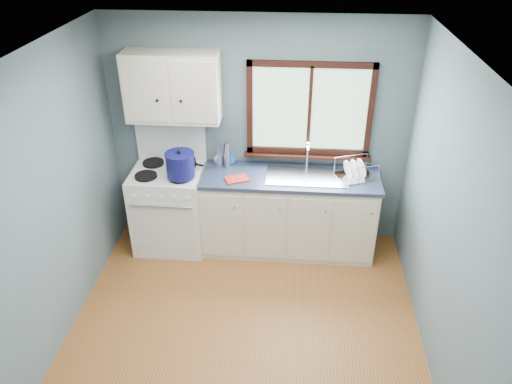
# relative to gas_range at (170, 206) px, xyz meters

# --- Properties ---
(floor) EXTENTS (3.20, 3.60, 0.02)m
(floor) POSITION_rel_gas_range_xyz_m (0.95, -1.47, -0.50)
(floor) COLOR #9A5B28
(floor) RESTS_ON ground
(ceiling) EXTENTS (3.20, 3.60, 0.02)m
(ceiling) POSITION_rel_gas_range_xyz_m (0.95, -1.47, 2.02)
(ceiling) COLOR white
(ceiling) RESTS_ON wall_back
(wall_back) EXTENTS (3.20, 0.02, 2.50)m
(wall_back) POSITION_rel_gas_range_xyz_m (0.95, 0.34, 0.76)
(wall_back) COLOR slate
(wall_back) RESTS_ON ground
(wall_left) EXTENTS (0.02, 3.60, 2.50)m
(wall_left) POSITION_rel_gas_range_xyz_m (-0.66, -1.47, 0.76)
(wall_left) COLOR slate
(wall_left) RESTS_ON ground
(wall_right) EXTENTS (0.02, 3.60, 2.50)m
(wall_right) POSITION_rel_gas_range_xyz_m (2.56, -1.47, 0.76)
(wall_right) COLOR slate
(wall_right) RESTS_ON ground
(gas_range) EXTENTS (0.76, 0.69, 1.36)m
(gas_range) POSITION_rel_gas_range_xyz_m (0.00, 0.00, 0.00)
(gas_range) COLOR white
(gas_range) RESTS_ON floor
(base_cabinets) EXTENTS (1.85, 0.60, 0.88)m
(base_cabinets) POSITION_rel_gas_range_xyz_m (1.31, 0.02, -0.08)
(base_cabinets) COLOR beige
(base_cabinets) RESTS_ON floor
(countertop) EXTENTS (1.89, 0.64, 0.04)m
(countertop) POSITION_rel_gas_range_xyz_m (1.31, 0.02, 0.41)
(countertop) COLOR #202940
(countertop) RESTS_ON base_cabinets
(sink) EXTENTS (0.84, 0.46, 0.44)m
(sink) POSITION_rel_gas_range_xyz_m (1.49, 0.02, 0.37)
(sink) COLOR silver
(sink) RESTS_ON countertop
(window) EXTENTS (1.36, 0.10, 1.03)m
(window) POSITION_rel_gas_range_xyz_m (1.48, 0.30, 0.98)
(window) COLOR #9EC6A8
(window) RESTS_ON wall_back
(upper_cabinets) EXTENTS (0.95, 0.35, 0.70)m
(upper_cabinets) POSITION_rel_gas_range_xyz_m (0.10, 0.15, 1.31)
(upper_cabinets) COLOR beige
(upper_cabinets) RESTS_ON wall_back
(skillet) EXTENTS (0.38, 0.32, 0.05)m
(skillet) POSITION_rel_gas_range_xyz_m (0.17, 0.14, 0.49)
(skillet) COLOR black
(skillet) RESTS_ON gas_range
(stockpot) EXTENTS (0.34, 0.34, 0.30)m
(stockpot) POSITION_rel_gas_range_xyz_m (0.19, -0.15, 0.60)
(stockpot) COLOR #0F1250
(stockpot) RESTS_ON gas_range
(utensil_crock) EXTENTS (0.13, 0.13, 0.37)m
(utensil_crock) POSITION_rel_gas_range_xyz_m (0.53, 0.21, 0.50)
(utensil_crock) COLOR silver
(utensil_crock) RESTS_ON countertop
(thermos) EXTENTS (0.08, 0.08, 0.29)m
(thermos) POSITION_rel_gas_range_xyz_m (0.63, 0.16, 0.57)
(thermos) COLOR silver
(thermos) RESTS_ON countertop
(soap_bottle) EXTENTS (0.13, 0.13, 0.25)m
(soap_bottle) POSITION_rel_gas_range_xyz_m (0.67, 0.21, 0.55)
(soap_bottle) COLOR blue
(soap_bottle) RESTS_ON countertop
(dish_towel) EXTENTS (0.27, 0.24, 0.02)m
(dish_towel) POSITION_rel_gas_range_xyz_m (0.76, -0.12, 0.43)
(dish_towel) COLOR red
(dish_towel) RESTS_ON countertop
(dish_rack) EXTENTS (0.47, 0.42, 0.20)m
(dish_rack) POSITION_rel_gas_range_xyz_m (1.98, 0.03, 0.48)
(dish_rack) COLOR silver
(dish_rack) RESTS_ON countertop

